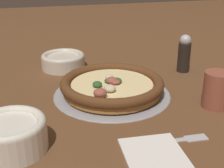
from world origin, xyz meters
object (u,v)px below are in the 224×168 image
at_px(pizza, 112,85).
at_px(fork, 174,140).
at_px(pizza_tray, 112,93).
at_px(pepper_shaker, 184,53).
at_px(bowl_far, 11,134).
at_px(drinking_cup, 217,90).
at_px(bowl_near, 63,60).
at_px(napkin, 155,154).

relative_size(pizza, fork, 1.65).
distance_m(pizza_tray, pepper_shaker, 0.28).
bearing_deg(fork, pizza, 107.01).
bearing_deg(bowl_far, fork, -99.67).
height_order(pizza_tray, drinking_cup, drinking_cup).
bearing_deg(drinking_cup, fork, 125.50).
bearing_deg(pepper_shaker, pizza, 113.79).
bearing_deg(fork, pepper_shaker, 63.60).
bearing_deg(pizza, pepper_shaker, -66.21).
height_order(pizza, fork, pizza).
relative_size(bowl_near, napkin, 1.04).
distance_m(pizza_tray, bowl_near, 0.26).
distance_m(drinking_cup, fork, 0.20).
relative_size(napkin, pepper_shaker, 1.13).
relative_size(napkin, fork, 0.81).
distance_m(bowl_near, pepper_shaker, 0.38).
bearing_deg(drinking_cup, pizza_tray, 59.90).
bearing_deg(fork, pizza_tray, 106.88).
bearing_deg(bowl_far, pizza, -52.01).
height_order(bowl_near, drinking_cup, drinking_cup).
bearing_deg(pepper_shaker, fork, 151.23).
bearing_deg(napkin, drinking_cup, -55.10).
bearing_deg(drinking_cup, bowl_far, 97.54).
bearing_deg(pizza, napkin, -178.37).
bearing_deg(pepper_shaker, bowl_near, 70.96).
xyz_separation_m(pizza_tray, bowl_far, (-0.19, 0.24, 0.03)).
bearing_deg(napkin, pepper_shaker, -32.60).
bearing_deg(bowl_near, pizza, -157.38).
height_order(napkin, fork, napkin).
relative_size(bowl_far, fork, 0.82).
height_order(pizza_tray, fork, pizza_tray).
height_order(bowl_far, napkin, bowl_far).
relative_size(bowl_near, bowl_far, 1.03).
relative_size(bowl_near, fork, 0.85).
bearing_deg(pizza_tray, fork, -165.49).
bearing_deg(pizza_tray, drinking_cup, -120.10).
height_order(pizza, pepper_shaker, pepper_shaker).
distance_m(pizza_tray, pizza, 0.02).
height_order(pizza_tray, napkin, same).
height_order(drinking_cup, napkin, drinking_cup).
bearing_deg(pizza_tray, pizza, 147.46).
distance_m(napkin, pepper_shaker, 0.46).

